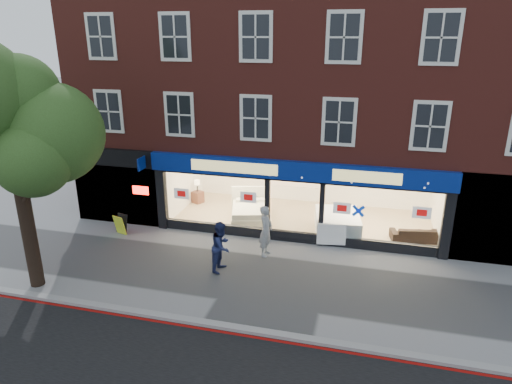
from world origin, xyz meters
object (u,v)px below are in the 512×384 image
at_px(mattress_stack, 337,224).
at_px(a_board, 121,224).
at_px(pedestrian_grey, 266,231).
at_px(pedestrian_blue, 221,246).
at_px(display_bed, 251,211).
at_px(sofa, 415,234).

distance_m(mattress_stack, a_board, 8.73).
distance_m(pedestrian_grey, pedestrian_blue, 1.91).
xyz_separation_m(display_bed, a_board, (-4.76, -2.65, -0.02)).
distance_m(display_bed, mattress_stack, 3.81).
distance_m(mattress_stack, pedestrian_grey, 3.35).
relative_size(mattress_stack, pedestrian_grey, 1.25).
height_order(mattress_stack, pedestrian_grey, pedestrian_grey).
bearing_deg(sofa, display_bed, -14.96).
distance_m(display_bed, a_board, 5.45).
xyz_separation_m(mattress_stack, sofa, (3.00, 0.13, -0.15)).
bearing_deg(mattress_stack, pedestrian_blue, -133.50).
distance_m(sofa, a_board, 11.69).
distance_m(mattress_stack, sofa, 3.01).
distance_m(a_board, pedestrian_grey, 6.15).
height_order(display_bed, mattress_stack, display_bed).
xyz_separation_m(sofa, pedestrian_grey, (-5.39, -2.43, 0.58)).
relative_size(sofa, pedestrian_blue, 1.04).
bearing_deg(mattress_stack, a_board, -166.89).
xyz_separation_m(display_bed, pedestrian_blue, (0.15, -4.46, 0.46)).
xyz_separation_m(mattress_stack, pedestrian_blue, (-3.59, -3.78, 0.37)).
relative_size(display_bed, sofa, 1.31).
bearing_deg(a_board, mattress_stack, 30.45).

